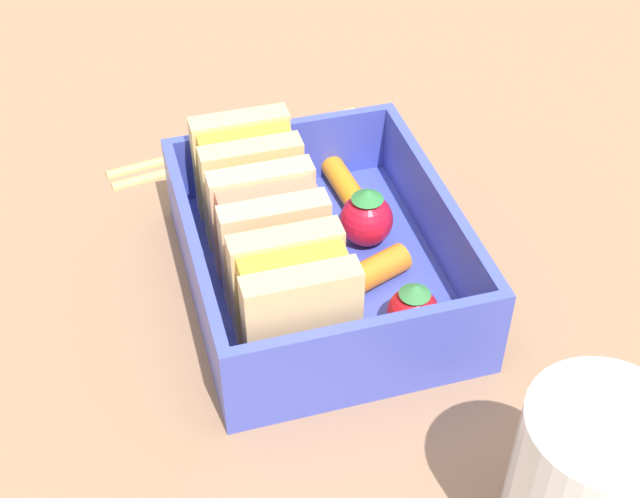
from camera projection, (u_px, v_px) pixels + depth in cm
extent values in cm
cube|color=#936D52|center=(320.00, 297.00, 50.94)|extent=(120.00, 120.00, 2.00)
cube|color=#4250C5|center=(320.00, 277.00, 49.87)|extent=(17.48, 14.21, 1.20)
cube|color=#4250C5|center=(195.00, 264.00, 46.66)|extent=(17.48, 0.60, 4.26)
cube|color=#4250C5|center=(438.00, 218.00, 49.46)|extent=(17.48, 0.60, 4.26)
cube|color=#4250C5|center=(369.00, 353.00, 42.00)|extent=(0.60, 13.01, 4.26)
cube|color=#4250C5|center=(282.00, 153.00, 54.11)|extent=(0.60, 13.01, 4.26)
cube|color=#E0B47E|center=(302.00, 324.00, 41.99)|extent=(1.46, 5.58, 6.33)
cube|color=yellow|center=(294.00, 303.00, 43.04)|extent=(1.46, 5.14, 5.82)
cube|color=#E0B47E|center=(287.00, 283.00, 44.09)|extent=(1.46, 5.58, 6.33)
cube|color=#E2B78A|center=(276.00, 253.00, 45.75)|extent=(1.46, 5.58, 6.33)
cube|color=#D87259|center=(269.00, 235.00, 46.79)|extent=(1.46, 5.14, 5.82)
cube|color=#E2B78A|center=(263.00, 218.00, 47.84)|extent=(1.46, 5.58, 6.33)
cube|color=#E1C47E|center=(253.00, 193.00, 49.50)|extent=(1.46, 5.58, 6.33)
cube|color=yellow|center=(247.00, 177.00, 50.55)|extent=(1.46, 5.14, 5.82)
cube|color=#E1C47E|center=(242.00, 163.00, 51.59)|extent=(1.46, 5.58, 6.33)
sphere|color=red|center=(413.00, 313.00, 45.07)|extent=(2.69, 2.69, 2.69)
cone|color=#398343|center=(415.00, 290.00, 43.97)|extent=(1.62, 1.62, 0.60)
cylinder|color=orange|center=(377.00, 270.00, 48.28)|extent=(2.76, 3.94, 1.59)
sphere|color=red|center=(366.00, 220.00, 50.30)|extent=(3.04, 3.04, 3.04)
cone|color=#308040|center=(368.00, 194.00, 49.09)|extent=(1.82, 1.82, 0.60)
cylinder|color=orange|center=(345.00, 185.00, 54.06)|extent=(5.49, 1.87, 1.42)
cylinder|color=tan|center=(243.00, 149.00, 59.53)|extent=(3.51, 17.90, 0.70)
cylinder|color=tan|center=(236.00, 138.00, 60.44)|extent=(3.51, 17.90, 0.70)
cylinder|color=white|center=(585.00, 493.00, 34.85)|extent=(6.13, 6.13, 9.23)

